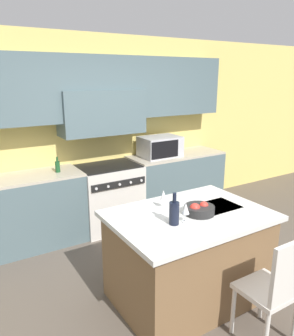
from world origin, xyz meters
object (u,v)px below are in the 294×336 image
at_px(island_chair, 276,286).
at_px(fruit_bowl, 199,209).
at_px(range_stove, 109,196).
at_px(oil_bottle_on_counter, 58,166).
at_px(microwave, 160,147).
at_px(wine_glass_far, 163,196).
at_px(wine_glass_near, 186,209).
at_px(wine_bottle, 174,212).

relative_size(island_chair, fruit_bowl, 3.45).
bearing_deg(range_stove, oil_bottle_on_counter, -179.31).
relative_size(range_stove, microwave, 1.54).
bearing_deg(wine_glass_far, island_chair, -72.59).
bearing_deg(microwave, wine_glass_near, -117.94).
distance_m(range_stove, wine_glass_far, 1.71).
xyz_separation_m(island_chair, wine_bottle, (-0.47, 0.73, 0.46)).
bearing_deg(fruit_bowl, wine_glass_near, -161.67).
height_order(range_stove, microwave, microwave).
bearing_deg(fruit_bowl, wine_bottle, -170.36).
relative_size(microwave, island_chair, 0.62).
distance_m(microwave, wine_bottle, 2.30).
xyz_separation_m(microwave, fruit_bowl, (-0.84, -1.92, -0.15)).
height_order(wine_bottle, wine_glass_near, wine_bottle).
bearing_deg(island_chair, wine_glass_near, 116.71).
relative_size(range_stove, wine_bottle, 3.25).
height_order(microwave, oil_bottle_on_counter, microwave).
xyz_separation_m(microwave, island_chair, (-0.70, -2.71, -0.55)).
bearing_deg(range_stove, fruit_bowl, -88.68).
bearing_deg(wine_glass_far, wine_bottle, -110.12).
height_order(island_chair, wine_bottle, wine_bottle).
height_order(wine_bottle, oil_bottle_on_counter, wine_bottle).
relative_size(wine_bottle, wine_glass_near, 1.61).
bearing_deg(wine_glass_near, fruit_bowl, 18.33).
distance_m(microwave, fruit_bowl, 2.11).
height_order(island_chair, wine_glass_near, wine_glass_near).
height_order(range_stove, island_chair, island_chair).
height_order(microwave, island_chair, microwave).
distance_m(microwave, wine_glass_far, 1.93).
xyz_separation_m(range_stove, microwave, (0.89, 0.02, 0.63)).
bearing_deg(fruit_bowl, island_chair, -79.72).
relative_size(microwave, oil_bottle_on_counter, 2.99).
height_order(range_stove, wine_bottle, wine_bottle).
relative_size(microwave, wine_glass_near, 3.38).
bearing_deg(wine_bottle, wine_glass_near, -8.16).
xyz_separation_m(range_stove, island_chair, (0.19, -2.69, 0.08)).
relative_size(microwave, wine_glass_far, 3.38).
xyz_separation_m(island_chair, wine_glass_far, (-0.34, 1.08, 0.47)).
bearing_deg(island_chair, wine_glass_far, 107.41).
xyz_separation_m(range_stove, oil_bottle_on_counter, (-0.71, -0.01, 0.55)).
distance_m(island_chair, fruit_bowl, 0.89).
distance_m(wine_glass_near, wine_glass_far, 0.37).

